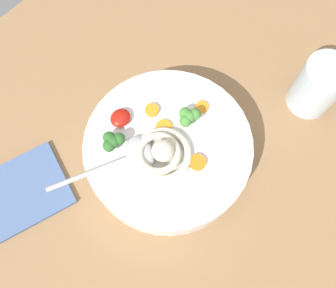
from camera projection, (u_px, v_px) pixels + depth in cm
name	position (u px, v px, depth cm)	size (l,w,h in cm)	color
table_slab	(193.00, 164.00, 64.67)	(99.79, 99.79, 3.97)	#936D47
soup_bowl	(168.00, 151.00, 59.86)	(27.34, 27.34, 6.61)	white
noodle_pile	(162.00, 153.00, 55.01)	(9.97, 9.78, 4.01)	beige
soup_spoon	(131.00, 157.00, 55.28)	(17.01, 10.40, 1.60)	#B7B7BC
chili_sauce_dollop	(120.00, 118.00, 57.61)	(3.42, 3.08, 1.54)	#B2190F
broccoli_floret_front	(113.00, 141.00, 55.05)	(3.77, 3.24, 2.98)	#7A9E60
broccoli_floret_center	(189.00, 116.00, 56.50)	(3.76, 3.23, 2.97)	#7A9E60
carrot_slice_extra_a	(197.00, 162.00, 55.40)	(2.61, 2.61, 0.74)	orange
carrot_slice_extra_b	(164.00, 127.00, 57.62)	(2.69, 2.69, 0.46)	orange
carrot_slice_rear	(202.00, 107.00, 58.92)	(2.19, 2.19, 0.41)	orange
carrot_slice_right	(154.00, 108.00, 58.65)	(2.29, 2.29, 0.73)	orange
drinking_glass	(318.00, 86.00, 61.96)	(7.93, 7.93, 10.65)	silver
folded_napkin	(20.00, 193.00, 60.41)	(15.60, 12.29, 0.80)	#4C6693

